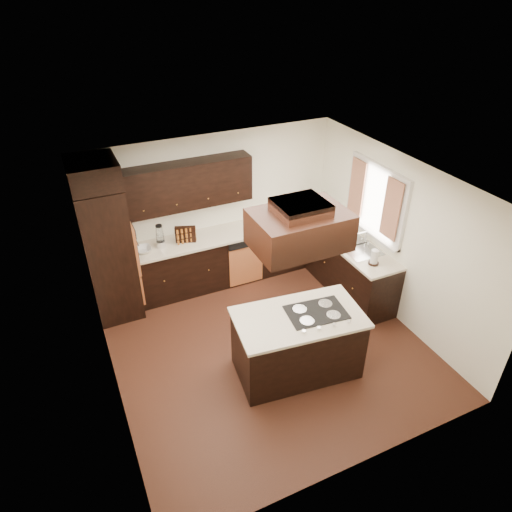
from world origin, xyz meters
name	(u,v)px	position (x,y,z in m)	size (l,w,h in m)	color
floor	(267,345)	(0.00, 0.00, -0.01)	(4.20, 4.20, 0.02)	#552B1B
ceiling	(270,184)	(0.00, 0.00, 2.51)	(4.20, 4.20, 0.02)	white
wall_back	(212,208)	(0.00, 2.11, 1.25)	(4.20, 0.02, 2.50)	white
wall_front	(366,389)	(0.00, -2.11, 1.25)	(4.20, 0.02, 2.50)	white
wall_left	(102,318)	(-2.11, 0.00, 1.25)	(0.02, 4.20, 2.50)	white
wall_right	(398,239)	(2.11, 0.00, 1.25)	(0.02, 4.20, 2.50)	white
oven_column	(109,253)	(-1.78, 1.71, 1.06)	(0.65, 0.75, 2.12)	black
wall_oven_face	(132,245)	(-1.43, 1.71, 1.12)	(0.05, 0.62, 0.78)	#C86E3D
base_cabinets_back	(223,258)	(0.03, 1.80, 0.44)	(2.93, 0.60, 0.88)	black
base_cabinets_right	(340,260)	(1.80, 0.90, 0.44)	(0.60, 2.40, 0.88)	black
countertop_back	(222,235)	(0.03, 1.79, 0.90)	(2.93, 0.63, 0.04)	beige
countertop_right	(342,237)	(1.79, 0.90, 0.90)	(0.63, 2.40, 0.04)	beige
upper_cabinets	(188,185)	(-0.43, 1.93, 1.81)	(2.00, 0.34, 0.72)	black
dishwasher_front	(246,265)	(0.33, 1.50, 0.40)	(0.60, 0.05, 0.72)	#C86E3D
window_frame	(376,200)	(2.07, 0.55, 1.65)	(0.06, 1.32, 1.12)	silver
window_pane	(378,200)	(2.10, 0.55, 1.65)	(0.00, 1.20, 1.00)	white
curtain_left	(391,209)	(2.01, 0.13, 1.70)	(0.02, 0.34, 0.90)	#CAAC91
curtain_right	(357,188)	(2.01, 0.97, 1.70)	(0.02, 0.34, 0.90)	#CAAC91
sink_rim	(356,245)	(1.80, 0.55, 0.92)	(0.52, 0.84, 0.01)	silver
island	(297,345)	(0.15, -0.58, 0.44)	(1.57, 0.85, 0.88)	black
island_top	(299,317)	(0.15, -0.58, 0.90)	(1.62, 0.91, 0.04)	beige
cooktop	(316,312)	(0.39, -0.61, 0.93)	(0.74, 0.49, 0.01)	black
range_hood	(299,230)	(0.10, -0.55, 2.16)	(1.05, 0.72, 0.42)	black
hood_duct	(301,207)	(0.10, -0.55, 2.44)	(0.55, 0.50, 0.13)	black
blender_base	(161,244)	(-0.98, 1.80, 0.97)	(0.15, 0.15, 0.10)	silver
blender_pitcher	(160,234)	(-0.98, 1.80, 1.15)	(0.13, 0.13, 0.26)	silver
spice_rack	(186,234)	(-0.58, 1.78, 1.05)	(0.32, 0.08, 0.27)	black
mixing_bowl	(143,250)	(-1.28, 1.77, 0.95)	(0.27, 0.27, 0.07)	silver
soap_bottle	(330,222)	(1.77, 1.24, 1.01)	(0.08, 0.08, 0.18)	silver
paper_towel	(374,257)	(1.73, 0.01, 1.04)	(0.11, 0.11, 0.23)	silver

